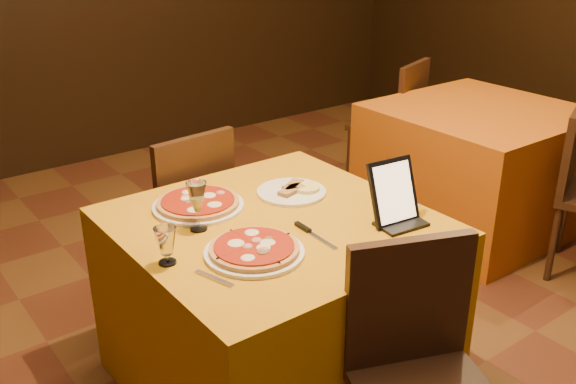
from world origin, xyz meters
TOP-DOWN VIEW (x-y plane):
  - main_table at (-0.43, 0.46)m, footprint 1.10×1.10m
  - side_table at (1.45, 0.95)m, footprint 1.10×1.10m
  - chair_main_far at (-0.43, 1.29)m, footprint 0.48×0.48m
  - chair_side_far at (1.45, 1.73)m, footprint 0.48×0.48m
  - pizza_near at (-0.64, 0.29)m, footprint 0.34×0.34m
  - pizza_far at (-0.61, 0.74)m, footprint 0.36×0.36m
  - cutlet_dish at (-0.23, 0.62)m, footprint 0.29×0.29m
  - wine_glass at (-0.70, 0.57)m, footprint 0.08×0.08m
  - water_glass at (-0.91, 0.41)m, footprint 0.10×0.10m
  - tablet at (-0.08, 0.20)m, footprint 0.20×0.12m
  - knife at (-0.40, 0.26)m, footprint 0.03×0.22m
  - fork_near at (-0.84, 0.23)m, footprint 0.06×0.15m
  - fork_far at (-0.49, 0.80)m, footprint 0.04×0.14m

SIDE VIEW (x-z plane):
  - main_table at x=-0.43m, z-range 0.00..0.75m
  - side_table at x=1.45m, z-range 0.00..0.75m
  - chair_main_far at x=-0.43m, z-range 0.00..0.91m
  - chair_side_far at x=1.45m, z-range 0.00..0.91m
  - knife at x=-0.40m, z-range 0.75..0.76m
  - fork_near at x=-0.84m, z-range 0.75..0.76m
  - fork_far at x=-0.49m, z-range 0.75..0.76m
  - cutlet_dish at x=-0.23m, z-range 0.75..0.78m
  - pizza_far at x=-0.61m, z-range 0.75..0.78m
  - pizza_near at x=-0.64m, z-range 0.75..0.78m
  - water_glass at x=-0.91m, z-range 0.75..0.88m
  - wine_glass at x=-0.70m, z-range 0.75..0.94m
  - tablet at x=-0.08m, z-range 0.75..0.99m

